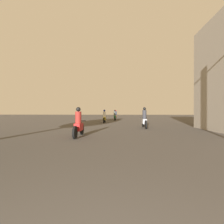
{
  "coord_description": "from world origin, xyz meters",
  "views": [
    {
      "loc": [
        0.12,
        -0.1,
        1.34
      ],
      "look_at": [
        -0.8,
        17.88,
        1.27
      ],
      "focal_mm": 24.0,
      "sensor_mm": 36.0,
      "label": 1
    }
  ],
  "objects_px": {
    "motorcycle_yellow": "(104,118)",
    "motorcycle_orange": "(116,116)",
    "motorcycle_red": "(79,125)",
    "motorcycle_green": "(115,116)",
    "motorcycle_silver": "(144,120)"
  },
  "relations": [
    {
      "from": "motorcycle_red",
      "to": "motorcycle_yellow",
      "type": "distance_m",
      "value": 9.59
    },
    {
      "from": "motorcycle_silver",
      "to": "motorcycle_orange",
      "type": "xyz_separation_m",
      "value": [
        -2.67,
        12.92,
        -0.04
      ]
    },
    {
      "from": "motorcycle_green",
      "to": "motorcycle_orange",
      "type": "distance_m",
      "value": 2.61
    },
    {
      "from": "motorcycle_red",
      "to": "motorcycle_green",
      "type": "distance_m",
      "value": 14.73
    },
    {
      "from": "motorcycle_green",
      "to": "motorcycle_orange",
      "type": "relative_size",
      "value": 1.0
    },
    {
      "from": "motorcycle_yellow",
      "to": "motorcycle_green",
      "type": "height_order",
      "value": "motorcycle_green"
    },
    {
      "from": "motorcycle_yellow",
      "to": "motorcycle_orange",
      "type": "height_order",
      "value": "motorcycle_orange"
    },
    {
      "from": "motorcycle_orange",
      "to": "motorcycle_silver",
      "type": "bearing_deg",
      "value": -71.34
    },
    {
      "from": "motorcycle_red",
      "to": "motorcycle_orange",
      "type": "distance_m",
      "value": 17.34
    },
    {
      "from": "motorcycle_red",
      "to": "motorcycle_orange",
      "type": "height_order",
      "value": "motorcycle_orange"
    },
    {
      "from": "motorcycle_yellow",
      "to": "motorcycle_orange",
      "type": "relative_size",
      "value": 0.98
    },
    {
      "from": "motorcycle_silver",
      "to": "motorcycle_green",
      "type": "distance_m",
      "value": 10.66
    },
    {
      "from": "motorcycle_yellow",
      "to": "motorcycle_orange",
      "type": "distance_m",
      "value": 7.77
    },
    {
      "from": "motorcycle_red",
      "to": "motorcycle_orange",
      "type": "bearing_deg",
      "value": 76.46
    },
    {
      "from": "motorcycle_red",
      "to": "motorcycle_silver",
      "type": "xyz_separation_m",
      "value": [
        4.18,
        4.35,
        0.04
      ]
    }
  ]
}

